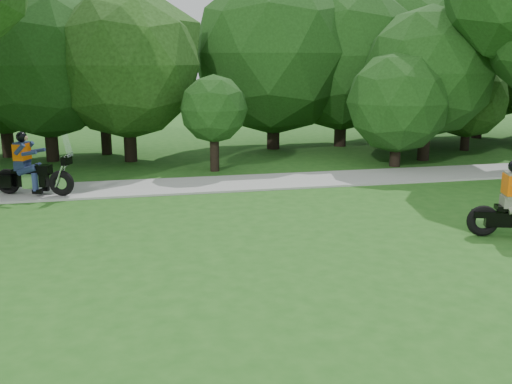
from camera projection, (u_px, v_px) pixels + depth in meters
name	position (u px, v px, depth m)	size (l,w,h in m)	color
ground	(371.00, 275.00, 10.18)	(100.00, 100.00, 0.00)	#235A19
walkway	(266.00, 182.00, 17.78)	(60.00, 2.20, 0.06)	#9B9B96
tree_line	(248.00, 62.00, 23.55)	(40.15, 12.20, 7.36)	black
touring_motorcycle	(29.00, 172.00, 15.80)	(2.24, 1.29, 1.77)	black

